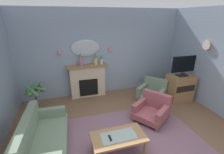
{
  "coord_description": "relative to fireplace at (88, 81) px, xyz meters",
  "views": [
    {
      "loc": [
        -1.3,
        -2.54,
        2.7
      ],
      "look_at": [
        -0.03,
        1.68,
        1.03
      ],
      "focal_mm": 25.65,
      "sensor_mm": 36.0,
      "label": 1
    }
  ],
  "objects": [
    {
      "name": "wall_clock",
      "position": [
        3.42,
        -1.45,
        1.33
      ],
      "size": [
        0.04,
        0.31,
        0.31
      ],
      "color": "silver"
    },
    {
      "name": "tv_remote",
      "position": [
        0.0,
        -2.82,
        -0.12
      ],
      "size": [
        0.04,
        0.16,
        0.02
      ],
      "primitive_type": "cube",
      "color": "black",
      "rests_on": "coffee_table"
    },
    {
      "name": "patterned_rug",
      "position": [
        0.61,
        -2.51,
        -0.56
      ],
      "size": [
        3.2,
        2.4,
        0.01
      ],
      "primitive_type": "cube",
      "color": "#7F5B6B",
      "rests_on": "ground"
    },
    {
      "name": "armchair_beside_couch",
      "position": [
        2.07,
        -0.93,
        -0.27
      ],
      "size": [
        1.14,
        1.14,
        0.71
      ],
      "color": "gray",
      "rests_on": "ground"
    },
    {
      "name": "floor",
      "position": [
        0.61,
        -2.71,
        -0.62
      ],
      "size": [
        6.7,
        6.76,
        0.1
      ],
      "primitive_type": "cube",
      "color": "brown",
      "rests_on": "ground"
    },
    {
      "name": "wall_sconce_left",
      "position": [
        -0.85,
        0.09,
        1.09
      ],
      "size": [
        0.14,
        0.14,
        0.14
      ],
      "primitive_type": "cone",
      "color": "#D17066"
    },
    {
      "name": "wall_back",
      "position": [
        0.61,
        0.22,
        0.92
      ],
      "size": [
        6.7,
        0.1,
        2.99
      ],
      "primitive_type": "cube",
      "color": "#8C9EB2",
      "rests_on": "ground"
    },
    {
      "name": "potted_plant_tall_palm",
      "position": [
        -1.64,
        -0.53,
        -0.05
      ],
      "size": [
        0.64,
        0.63,
        0.98
      ],
      "color": "brown",
      "rests_on": "ground"
    },
    {
      "name": "mantel_vase_right",
      "position": [
        0.3,
        -0.03,
        0.77
      ],
      "size": [
        0.13,
        0.13,
        0.39
      ],
      "color": "tan",
      "rests_on": "fireplace"
    },
    {
      "name": "tv_cabinet",
      "position": [
        2.91,
        -1.21,
        -0.12
      ],
      "size": [
        0.8,
        0.57,
        0.9
      ],
      "color": "olive",
      "rests_on": "ground"
    },
    {
      "name": "mantel_vase_centre",
      "position": [
        0.5,
        -0.03,
        0.76
      ],
      "size": [
        0.1,
        0.1,
        0.34
      ],
      "color": "silver",
      "rests_on": "fireplace"
    },
    {
      "name": "wall_sconce_right",
      "position": [
        0.85,
        0.09,
        1.09
      ],
      "size": [
        0.14,
        0.14,
        0.14
      ],
      "primitive_type": "cone",
      "color": "#D17066"
    },
    {
      "name": "tv_flatscreen",
      "position": [
        2.91,
        -1.23,
        0.68
      ],
      "size": [
        0.84,
        0.24,
        0.65
      ],
      "color": "black",
      "rests_on": "tv_cabinet"
    },
    {
      "name": "coffee_table",
      "position": [
        0.19,
        -2.8,
        -0.19
      ],
      "size": [
        1.1,
        0.6,
        0.45
      ],
      "color": "olive",
      "rests_on": "ground"
    },
    {
      "name": "armchair_by_coffee_table",
      "position": [
        1.48,
        -1.91,
        -0.27
      ],
      "size": [
        1.13,
        1.12,
        0.71
      ],
      "color": "#934C51",
      "rests_on": "ground"
    },
    {
      "name": "floral_couch",
      "position": [
        -1.35,
        -2.21,
        -0.25
      ],
      "size": [
        0.94,
        1.76,
        0.76
      ],
      "color": "gray",
      "rests_on": "ground"
    },
    {
      "name": "mantel_vase_left",
      "position": [
        -0.2,
        -0.03,
        0.78
      ],
      "size": [
        0.14,
        0.14,
        0.43
      ],
      "color": "#9E6084",
      "rests_on": "fireplace"
    },
    {
      "name": "wall_mirror",
      "position": [
        0.0,
        0.14,
        1.14
      ],
      "size": [
        0.96,
        0.06,
        0.56
      ],
      "primitive_type": "ellipsoid",
      "color": "#B2BCC6"
    },
    {
      "name": "fireplace",
      "position": [
        0.0,
        0.0,
        0.0
      ],
      "size": [
        1.36,
        0.36,
        1.16
      ],
      "color": "beige",
      "rests_on": "ground"
    }
  ]
}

